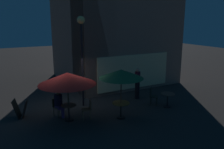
{
  "coord_description": "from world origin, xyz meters",
  "views": [
    {
      "loc": [
        -3.06,
        -10.21,
        4.37
      ],
      "look_at": [
        2.33,
        -0.22,
        1.69
      ],
      "focal_mm": 37.11,
      "sensor_mm": 36.0,
      "label": 1
    }
  ],
  "objects": [
    {
      "name": "cafe_chair_2",
      "position": [
        4.25,
        -1.1,
        0.57
      ],
      "size": [
        0.55,
        0.55,
        0.94
      ],
      "rotation": [
        0.0,
        0.0,
        -0.83
      ],
      "color": "black",
      "rests_on": "ground"
    },
    {
      "name": "cafe_table_0",
      "position": [
        -0.2,
        -0.88,
        0.5
      ],
      "size": [
        0.66,
        0.66,
        0.73
      ],
      "color": "black",
      "rests_on": "ground"
    },
    {
      "name": "patio_umbrella_0",
      "position": [
        -0.2,
        -0.88,
        1.93
      ],
      "size": [
        2.49,
        2.49,
        2.19
      ],
      "color": "black",
      "rests_on": "ground"
    },
    {
      "name": "patio_umbrella_1",
      "position": [
        1.96,
        -1.75,
        2.06
      ],
      "size": [
        1.97,
        1.97,
        2.27
      ],
      "color": "black",
      "rests_on": "ground"
    },
    {
      "name": "cafe_table_2",
      "position": [
        4.79,
        -1.67,
        0.51
      ],
      "size": [
        0.71,
        0.71,
        0.72
      ],
      "color": "black",
      "rests_on": "ground"
    },
    {
      "name": "ground_plane",
      "position": [
        0.0,
        0.0,
        0.0
      ],
      "size": [
        60.0,
        60.0,
        0.0
      ],
      "primitive_type": "plane",
      "color": "#2C2927"
    },
    {
      "name": "patron_seated_0",
      "position": [
        -0.45,
        -0.25,
        0.72
      ],
      "size": [
        0.48,
        0.55,
        1.27
      ],
      "rotation": [
        0.0,
        0.0,
        -1.19
      ],
      "color": "#5D2F60",
      "rests_on": "ground"
    },
    {
      "name": "cafe_table_1",
      "position": [
        1.96,
        -1.75,
        0.56
      ],
      "size": [
        0.79,
        0.79,
        0.74
      ],
      "color": "black",
      "rests_on": "ground"
    },
    {
      "name": "street_lamp_near_corner",
      "position": [
        1.05,
        0.55,
        3.44
      ],
      "size": [
        0.39,
        0.39,
        4.56
      ],
      "color": "black",
      "rests_on": "ground"
    },
    {
      "name": "menu_sandwich_board",
      "position": [
        -2.03,
        0.44,
        0.44
      ],
      "size": [
        0.79,
        0.74,
        0.85
      ],
      "rotation": [
        0.0,
        0.0,
        -0.36
      ],
      "color": "black",
      "rests_on": "ground"
    },
    {
      "name": "patron_standing_1",
      "position": [
        4.15,
        0.14,
        0.9
      ],
      "size": [
        0.31,
        0.31,
        1.76
      ],
      "rotation": [
        0.0,
        0.0,
        6.24
      ],
      "color": "black",
      "rests_on": "ground"
    },
    {
      "name": "cafe_chair_0",
      "position": [
        -0.5,
        -0.13,
        0.53
      ],
      "size": [
        0.53,
        0.53,
        0.86
      ],
      "rotation": [
        0.0,
        0.0,
        -1.19
      ],
      "color": "#4D3D28",
      "rests_on": "ground"
    },
    {
      "name": "cafe_building",
      "position": [
        3.9,
        3.7,
        4.37
      ],
      "size": [
        7.21,
        7.08,
        8.76
      ],
      "color": "#9C715F",
      "rests_on": "ground"
    },
    {
      "name": "cafe_chair_1",
      "position": [
        0.64,
        -1.09,
        0.52
      ],
      "size": [
        0.51,
        0.51,
        0.86
      ],
      "rotation": [
        0.0,
        0.0,
        2.89
      ],
      "color": "brown",
      "rests_on": "ground"
    }
  ]
}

